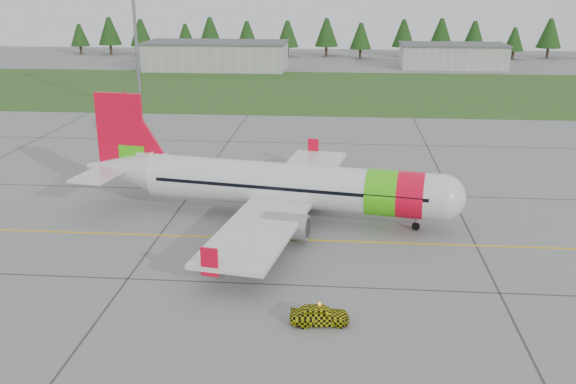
{
  "coord_description": "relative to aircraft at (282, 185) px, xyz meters",
  "views": [
    {
      "loc": [
        -0.6,
        -38.88,
        19.41
      ],
      "look_at": [
        -4.78,
        9.76,
        3.39
      ],
      "focal_mm": 40.0,
      "sensor_mm": 36.0,
      "label": 1
    }
  ],
  "objects": [
    {
      "name": "treeline",
      "position": [
        5.58,
        125.1,
        2.06
      ],
      "size": [
        160.0,
        8.0,
        10.0
      ],
      "primitive_type": null,
      "color": "#1C3F14",
      "rests_on": "ground"
    },
    {
      "name": "hangar_east",
      "position": [
        30.58,
        105.1,
        -0.34
      ],
      "size": [
        24.0,
        12.0,
        5.2
      ],
      "primitive_type": "cube",
      "color": "#A8A8A3",
      "rests_on": "ground"
    },
    {
      "name": "floodlight_mast",
      "position": [
        -26.42,
        45.1,
        7.06
      ],
      "size": [
        0.5,
        0.5,
        20.0
      ],
      "primitive_type": "cylinder",
      "color": "slate",
      "rests_on": "ground"
    },
    {
      "name": "service_van",
      "position": [
        -28.04,
        35.59,
        -0.66
      ],
      "size": [
        1.7,
        1.62,
        4.57
      ],
      "primitive_type": "imported",
      "rotation": [
        0.0,
        0.0,
        -0.07
      ],
      "color": "silver",
      "rests_on": "ground"
    },
    {
      "name": "hangar_west",
      "position": [
        -24.42,
        97.1,
        0.06
      ],
      "size": [
        32.0,
        14.0,
        6.0
      ],
      "primitive_type": "cube",
      "color": "#A8A8A3",
      "rests_on": "ground"
    },
    {
      "name": "grass_strip",
      "position": [
        5.58,
        69.1,
        -2.93
      ],
      "size": [
        320.0,
        50.0,
        0.03
      ],
      "primitive_type": "cube",
      "color": "#30561E",
      "rests_on": "ground"
    },
    {
      "name": "aircraft",
      "position": [
        0.0,
        0.0,
        0.0
      ],
      "size": [
        33.52,
        31.26,
        10.21
      ],
      "rotation": [
        0.0,
        0.0,
        -0.17
      ],
      "color": "silver",
      "rests_on": "ground"
    },
    {
      "name": "ground",
      "position": [
        5.58,
        -12.9,
        -2.94
      ],
      "size": [
        320.0,
        320.0,
        0.0
      ],
      "primitive_type": "plane",
      "color": "gray",
      "rests_on": "ground"
    },
    {
      "name": "follow_me_car",
      "position": [
        3.95,
        -17.82,
        -1.18
      ],
      "size": [
        1.35,
        1.54,
        3.53
      ],
      "primitive_type": "imported",
      "rotation": [
        0.0,
        0.0,
        1.68
      ],
      "color": "yellow",
      "rests_on": "ground"
    },
    {
      "name": "taxi_guideline",
      "position": [
        5.58,
        -4.9,
        -2.93
      ],
      "size": [
        120.0,
        0.25,
        0.02
      ],
      "primitive_type": "cube",
      "color": "gold",
      "rests_on": "ground"
    }
  ]
}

